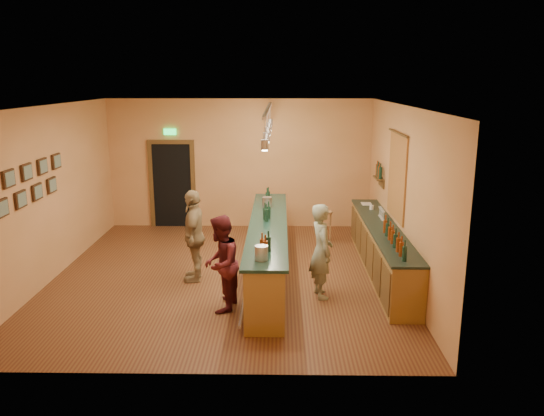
{
  "coord_description": "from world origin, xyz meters",
  "views": [
    {
      "loc": [
        1.02,
        -9.54,
        3.66
      ],
      "look_at": [
        0.86,
        0.2,
        1.28
      ],
      "focal_mm": 35.0,
      "sensor_mm": 36.0,
      "label": 1
    }
  ],
  "objects_px": {
    "tasting_bar": "(268,245)",
    "bar_stool": "(325,217)",
    "bartender": "(321,251)",
    "back_counter": "(382,249)",
    "customer_a": "(221,264)",
    "customer_b": "(194,235)"
  },
  "relations": [
    {
      "from": "back_counter",
      "to": "customer_b",
      "type": "relative_size",
      "value": 2.65
    },
    {
      "from": "tasting_bar",
      "to": "bartender",
      "type": "bearing_deg",
      "value": -46.17
    },
    {
      "from": "tasting_bar",
      "to": "customer_a",
      "type": "bearing_deg",
      "value": -115.21
    },
    {
      "from": "back_counter",
      "to": "customer_b",
      "type": "distance_m",
      "value": 3.58
    },
    {
      "from": "tasting_bar",
      "to": "customer_a",
      "type": "relative_size",
      "value": 3.24
    },
    {
      "from": "back_counter",
      "to": "bar_stool",
      "type": "xyz_separation_m",
      "value": [
        -0.94,
        2.02,
        0.09
      ]
    },
    {
      "from": "tasting_bar",
      "to": "bar_stool",
      "type": "xyz_separation_m",
      "value": [
        1.25,
        2.2,
        -0.03
      ]
    },
    {
      "from": "bartender",
      "to": "customer_a",
      "type": "xyz_separation_m",
      "value": [
        -1.65,
        -0.57,
        -0.03
      ]
    },
    {
      "from": "tasting_bar",
      "to": "customer_b",
      "type": "distance_m",
      "value": 1.4
    },
    {
      "from": "bartender",
      "to": "customer_a",
      "type": "distance_m",
      "value": 1.75
    },
    {
      "from": "customer_a",
      "to": "customer_b",
      "type": "bearing_deg",
      "value": -145.4
    },
    {
      "from": "customer_b",
      "to": "bar_stool",
      "type": "bearing_deg",
      "value": 130.75
    },
    {
      "from": "back_counter",
      "to": "tasting_bar",
      "type": "relative_size",
      "value": 0.89
    },
    {
      "from": "bartender",
      "to": "bar_stool",
      "type": "distance_m",
      "value": 3.19
    },
    {
      "from": "tasting_bar",
      "to": "bartender",
      "type": "relative_size",
      "value": 3.11
    },
    {
      "from": "bar_stool",
      "to": "back_counter",
      "type": "bearing_deg",
      "value": -65.14
    },
    {
      "from": "bartender",
      "to": "bar_stool",
      "type": "bearing_deg",
      "value": -17.58
    },
    {
      "from": "customer_b",
      "to": "bar_stool",
      "type": "height_order",
      "value": "customer_b"
    },
    {
      "from": "customer_b",
      "to": "bartender",
      "type": "bearing_deg",
      "value": 69.67
    },
    {
      "from": "back_counter",
      "to": "tasting_bar",
      "type": "bearing_deg",
      "value": -175.26
    },
    {
      "from": "bar_stool",
      "to": "bartender",
      "type": "bearing_deg",
      "value": -95.75
    },
    {
      "from": "tasting_bar",
      "to": "customer_a",
      "type": "height_order",
      "value": "customer_a"
    }
  ]
}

